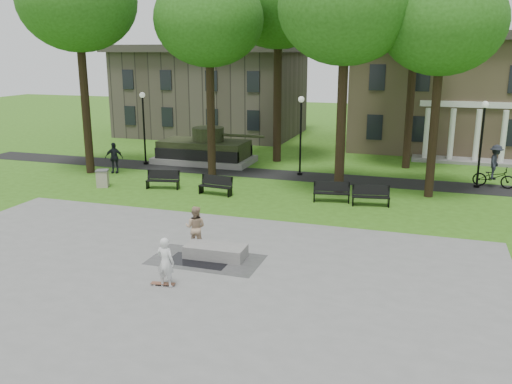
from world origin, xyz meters
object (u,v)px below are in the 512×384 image
Objects in this scene: friend_watching at (196,227)px; park_bench_0 at (163,179)px; skateboarder at (165,262)px; concrete_block at (216,251)px; cyclist at (495,170)px; trash_bin at (103,178)px.

park_bench_0 is at bearing -61.60° from friend_watching.
skateboarder is 12.98m from park_bench_0.
concrete_block is at bearing 142.41° from friend_watching.
friend_watching is 18.13m from cyclist.
park_bench_0 is at bearing 127.26° from concrete_block.
skateboarder is 14.30m from trash_bin.
friend_watching reaches higher than trash_bin.
cyclist is 18.16m from park_bench_0.
friend_watching reaches higher than park_bench_0.
trash_bin is at bearing -179.15° from park_bench_0.
trash_bin is at bearing -45.55° from friend_watching.
park_bench_0 is at bearing -58.48° from skateboarder.
concrete_block is at bearing 154.98° from cyclist.
skateboarder reaches higher than trash_bin.
cyclist is 2.47× the size of trash_bin.
trash_bin is at bearing 141.41° from concrete_block.
concrete_block is 2.29× the size of trash_bin.
concrete_block is 12.73m from trash_bin.
concrete_block is 2.94m from skateboarder.
friend_watching reaches higher than skateboarder.
skateboarder is 20.62m from cyclist.
park_bench_0 is 3.44m from trash_bin.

